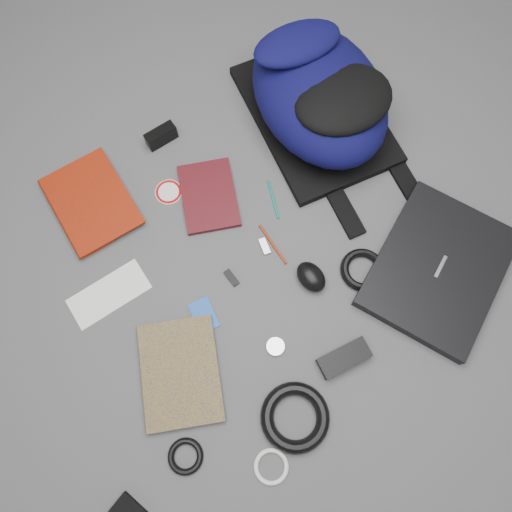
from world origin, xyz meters
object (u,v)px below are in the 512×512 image
dvd_case (209,196)px  compact_camera (161,136)px  textbook_red (58,220)px  laptop (438,269)px  backpack (319,94)px  comic_book (141,379)px  mouse (311,277)px  power_brick (344,358)px

dvd_case → compact_camera: bearing=116.9°
textbook_red → compact_camera: (0.37, 0.08, 0.01)m
laptop → dvd_case: laptop is taller
backpack → comic_book: bearing=-145.4°
comic_book → dvd_case: bearing=63.7°
comic_book → mouse: mouse is taller
textbook_red → mouse: mouse is taller
backpack → laptop: size_ratio=1.35×
mouse → dvd_case: bearing=102.6°
dvd_case → mouse: size_ratio=2.31×
laptop → power_brick: size_ratio=3.02×
backpack → laptop: backpack is taller
comic_book → power_brick: power_brick is taller
mouse → comic_book: bearing=174.7°
dvd_case → power_brick: 0.59m
compact_camera → power_brick: 0.82m
dvd_case → power_brick: power_brick is taller
textbook_red → mouse: size_ratio=2.97×
dvd_case → power_brick: size_ratio=1.60×
compact_camera → comic_book: bearing=-125.5°
dvd_case → compact_camera: compact_camera is taller
laptop → backpack: bearing=63.2°
backpack → textbook_red: backpack is taller
backpack → comic_book: 0.92m
textbook_red → backpack: bearing=-6.9°
comic_book → laptop: bearing=11.0°
mouse → power_brick: bearing=-106.5°
laptop → mouse: 0.35m
power_brick → compact_camera: bearing=101.8°
laptop → dvd_case: 0.67m
textbook_red → comic_book: (-0.00, -0.51, -0.00)m
comic_book → backpack: bearing=49.5°
comic_book → compact_camera: bearing=79.8°
power_brick → mouse: bearing=83.7°
backpack → comic_book: size_ratio=2.02×
compact_camera → power_brick: bearing=-86.5°
laptop → mouse: bearing=124.4°
mouse → backpack: bearing=50.0°
textbook_red → compact_camera: 0.38m
backpack → mouse: size_ratio=5.89×
backpack → power_brick: backpack is taller
dvd_case → mouse: (0.11, -0.36, 0.02)m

